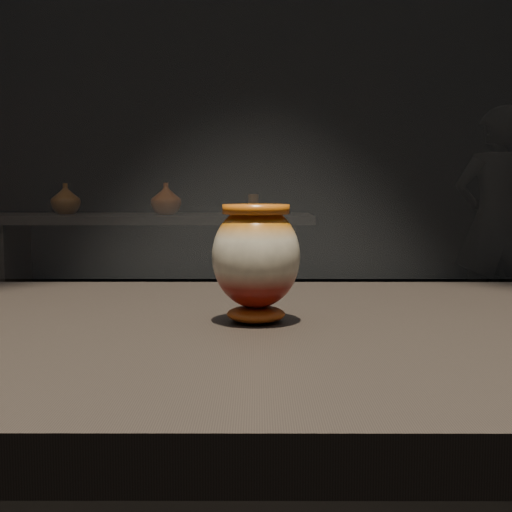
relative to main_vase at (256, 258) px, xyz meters
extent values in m
cube|color=black|center=(-0.14, 4.98, 0.62)|extent=(8.00, 3.20, 0.04)
cube|color=black|center=(-0.14, -0.02, -0.11)|extent=(2.00, 0.80, 0.05)
ellipsoid|color=maroon|center=(0.00, 0.00, -0.07)|extent=(0.10, 0.10, 0.02)
ellipsoid|color=beige|center=(0.00, 0.00, 0.00)|extent=(0.14, 0.14, 0.13)
cylinder|color=#C66C12|center=(0.00, 0.00, 0.06)|extent=(0.11, 0.11, 0.01)
cube|color=black|center=(-0.67, 3.46, -0.11)|extent=(2.00, 0.60, 0.05)
cube|color=black|center=(-1.52, 3.46, -0.56)|extent=(0.08, 0.50, 0.85)
cube|color=black|center=(0.18, 3.46, -0.56)|extent=(0.08, 0.50, 0.85)
imported|color=brown|center=(-1.18, 3.50, 0.01)|extent=(0.25, 0.25, 0.19)
imported|color=maroon|center=(-0.55, 3.42, 0.01)|extent=(0.20, 0.20, 0.19)
cylinder|color=brown|center=(-0.02, 3.51, -0.02)|extent=(0.06, 0.06, 0.12)
imported|color=black|center=(1.70, 4.19, -0.17)|extent=(0.64, 0.46, 1.63)
camera|label=1|loc=(0.00, -0.91, 0.09)|focal=50.00mm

